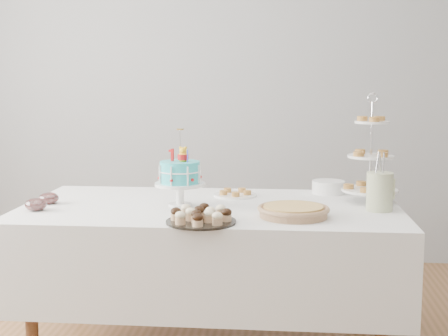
# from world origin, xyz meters

# --- Properties ---
(walls) EXTENTS (5.04, 4.04, 2.70)m
(walls) POSITION_xyz_m (0.00, 0.00, 1.35)
(walls) COLOR #929497
(walls) RESTS_ON floor
(table) EXTENTS (1.92, 1.02, 0.77)m
(table) POSITION_xyz_m (0.00, 0.30, 0.54)
(table) COLOR silver
(table) RESTS_ON floor
(birthday_cake) EXTENTS (0.26, 0.26, 0.39)m
(birthday_cake) POSITION_xyz_m (-0.15, 0.26, 0.88)
(birthday_cake) COLOR white
(birthday_cake) RESTS_ON table
(cupcake_tray) EXTENTS (0.32, 0.32, 0.07)m
(cupcake_tray) POSITION_xyz_m (0.00, -0.10, 0.81)
(cupcake_tray) COLOR black
(cupcake_tray) RESTS_ON table
(pie) EXTENTS (0.34, 0.34, 0.05)m
(pie) POSITION_xyz_m (0.42, 0.06, 0.80)
(pie) COLOR tan
(pie) RESTS_ON table
(tiered_stand) EXTENTS (0.29, 0.29, 0.57)m
(tiered_stand) POSITION_xyz_m (0.82, 0.47, 1.01)
(tiered_stand) COLOR silver
(tiered_stand) RESTS_ON table
(plate_stack) EXTENTS (0.18, 0.18, 0.07)m
(plate_stack) POSITION_xyz_m (0.63, 0.70, 0.81)
(plate_stack) COLOR white
(plate_stack) RESTS_ON table
(pastry_plate) EXTENTS (0.24, 0.24, 0.04)m
(pastry_plate) POSITION_xyz_m (0.11, 0.57, 0.79)
(pastry_plate) COLOR white
(pastry_plate) RESTS_ON table
(jam_bowl_a) EXTENTS (0.11, 0.11, 0.06)m
(jam_bowl_a) POSITION_xyz_m (-0.84, 0.09, 0.80)
(jam_bowl_a) COLOR silver
(jam_bowl_a) RESTS_ON table
(jam_bowl_b) EXTENTS (0.10, 0.10, 0.06)m
(jam_bowl_b) POSITION_xyz_m (-0.84, 0.26, 0.80)
(jam_bowl_b) COLOR silver
(jam_bowl_b) RESTS_ON table
(utensil_pitcher) EXTENTS (0.14, 0.13, 0.29)m
(utensil_pitcher) POSITION_xyz_m (0.84, 0.25, 0.87)
(utensil_pitcher) COLOR beige
(utensil_pitcher) RESTS_ON table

